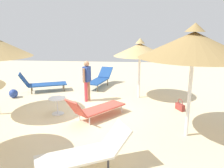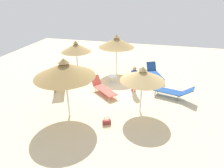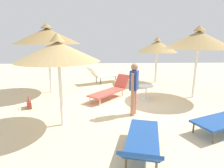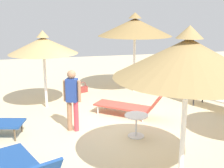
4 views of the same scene
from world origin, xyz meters
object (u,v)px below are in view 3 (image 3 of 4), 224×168
object	(u,v)px
parasol_umbrella_far_left	(157,46)
handbag	(29,104)
lounge_chair_back	(142,142)
parasol_umbrella_near_right	(58,51)
person_standing_far_left	(134,86)
lounge_chair_far_right	(111,89)
lounge_chair_center	(104,75)
parasol_umbrella_near_left	(47,36)
side_table_round	(146,90)
parasol_umbrella_front	(198,40)

from	to	relation	value
parasol_umbrella_far_left	handbag	bearing A→B (deg)	34.54
handbag	lounge_chair_back	bearing A→B (deg)	137.34
parasol_umbrella_near_right	person_standing_far_left	distance (m)	2.45
parasol_umbrella_near_right	lounge_chair_far_right	world-z (taller)	parasol_umbrella_near_right
lounge_chair_center	parasol_umbrella_near_right	bearing A→B (deg)	77.19
parasol_umbrella_near_left	lounge_chair_back	xyz separation A→B (m)	(-3.13, 5.09, -2.06)
parasol_umbrella_near_right	parasol_umbrella_near_left	bearing A→B (deg)	-69.99
parasol_umbrella_near_right	person_standing_far_left	world-z (taller)	parasol_umbrella_near_right
lounge_chair_far_right	lounge_chair_back	distance (m)	4.17
handbag	side_table_round	size ratio (longest dim) A/B	0.71
lounge_chair_back	side_table_round	world-z (taller)	lounge_chair_back
parasol_umbrella_near_right	lounge_chair_center	bearing A→B (deg)	-102.81
handbag	parasol_umbrella_front	bearing A→B (deg)	-171.05
parasol_umbrella_near_right	lounge_chair_back	xyz separation A→B (m)	(-1.90, 1.70, -1.61)
parasol_umbrella_far_left	lounge_chair_center	world-z (taller)	parasol_umbrella_far_left
lounge_chair_center	handbag	world-z (taller)	lounge_chair_center
parasol_umbrella_near_left	parasol_umbrella_front	world-z (taller)	parasol_umbrella_near_left
parasol_umbrella_near_right	side_table_round	distance (m)	3.92
parasol_umbrella_near_left	side_table_round	world-z (taller)	parasol_umbrella_near_left
parasol_umbrella_far_left	person_standing_far_left	xyz separation A→B (m)	(1.93, 4.51, -1.04)
parasol_umbrella_front	side_table_round	xyz separation A→B (m)	(2.01, 0.22, -1.93)
lounge_chair_back	person_standing_far_left	xyz separation A→B (m)	(-0.19, -2.35, 0.51)
person_standing_far_left	side_table_round	xyz separation A→B (m)	(-0.74, -1.51, -0.54)
parasol_umbrella_front	lounge_chair_far_right	bearing A→B (deg)	-1.04
parasol_umbrella_front	lounge_chair_center	size ratio (longest dim) A/B	1.44
parasol_umbrella_front	person_standing_far_left	world-z (taller)	parasol_umbrella_front
parasol_umbrella_near_left	lounge_chair_far_right	bearing A→B (deg)	160.67
person_standing_far_left	handbag	world-z (taller)	person_standing_far_left
parasol_umbrella_far_left	lounge_chair_back	world-z (taller)	parasol_umbrella_far_left
parasol_umbrella_far_left	person_standing_far_left	size ratio (longest dim) A/B	1.52
lounge_chair_center	person_standing_far_left	bearing A→B (deg)	101.35
lounge_chair_far_right	lounge_chair_center	bearing A→B (deg)	-84.28
parasol_umbrella_far_left	lounge_chair_far_right	bearing A→B (deg)	46.66
parasol_umbrella_front	lounge_chair_far_right	xyz separation A→B (m)	(3.38, -0.06, -1.97)
lounge_chair_far_right	parasol_umbrella_front	bearing A→B (deg)	178.96
lounge_chair_center	lounge_chair_far_right	size ratio (longest dim) A/B	1.00
parasol_umbrella_front	handbag	world-z (taller)	parasol_umbrella_front
lounge_chair_center	person_standing_far_left	size ratio (longest dim) A/B	1.22
person_standing_far_left	lounge_chair_center	bearing A→B (deg)	-78.65
parasol_umbrella_front	person_standing_far_left	bearing A→B (deg)	32.21
parasol_umbrella_near_left	lounge_chair_back	bearing A→B (deg)	121.59
side_table_round	handbag	bearing A→B (deg)	10.18
lounge_chair_back	person_standing_far_left	bearing A→B (deg)	-94.67
handbag	person_standing_far_left	bearing A→B (deg)	168.22
person_standing_far_left	parasol_umbrella_near_left	bearing A→B (deg)	-39.47
lounge_chair_back	side_table_round	bearing A→B (deg)	-103.52
parasol_umbrella_near_right	person_standing_far_left	size ratio (longest dim) A/B	1.53
parasol_umbrella_front	parasol_umbrella_near_left	bearing A→B (deg)	-9.39
parasol_umbrella_near_left	handbag	world-z (taller)	parasol_umbrella_near_left
side_table_round	lounge_chair_back	bearing A→B (deg)	76.48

